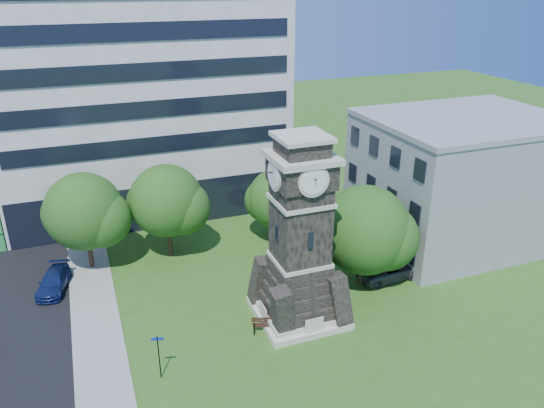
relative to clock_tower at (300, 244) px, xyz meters
name	(u,v)px	position (x,y,z in m)	size (l,w,h in m)	color
ground	(266,343)	(-3.00, -2.00, -5.28)	(160.00, 160.00, 0.00)	#335A19
sidewalk	(97,330)	(-12.50, 3.00, -5.25)	(3.00, 70.00, 0.06)	gray
clock_tower	(300,244)	(0.00, 0.00, 0.00)	(5.40, 5.40, 12.22)	beige
office_tall	(133,52)	(-6.20, 23.84, 8.94)	(26.20, 15.11, 28.60)	white
office_low	(460,179)	(16.97, 6.00, -0.07)	(15.20, 12.20, 10.40)	gray
car_street_north	(54,282)	(-14.95, 9.03, -4.65)	(1.75, 4.32, 1.25)	#121E51
car_east_lot	(389,270)	(8.06, 1.95, -4.60)	(2.26, 4.90, 1.36)	#46464A
park_bench	(266,324)	(-2.55, -0.75, -4.82)	(1.68, 0.45, 0.87)	black
street_sign	(159,352)	(-9.45, -2.70, -3.55)	(0.66, 0.07, 2.77)	black
tree_nw	(85,214)	(-12.18, 11.42, -0.83)	(6.34, 5.76, 7.52)	#332114
tree_nc	(168,203)	(-6.17, 11.19, -0.78)	(6.20, 5.64, 7.51)	#332114
tree_ne	(279,200)	(2.86, 10.66, -1.73)	(5.62, 5.11, 6.25)	#332114
tree_east	(366,232)	(5.81, 1.85, -1.07)	(6.89, 6.26, 7.52)	#332114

